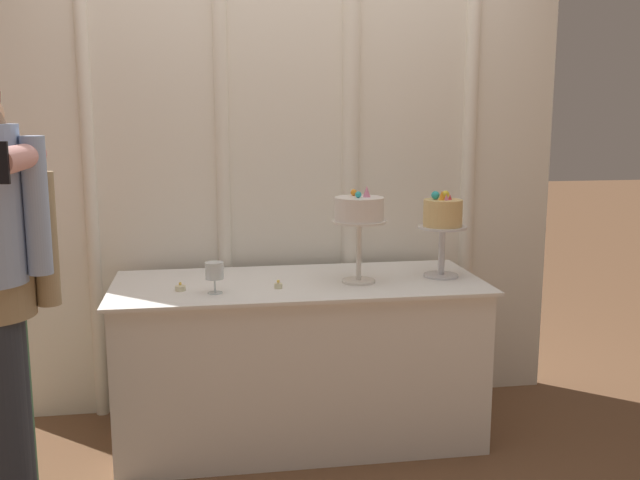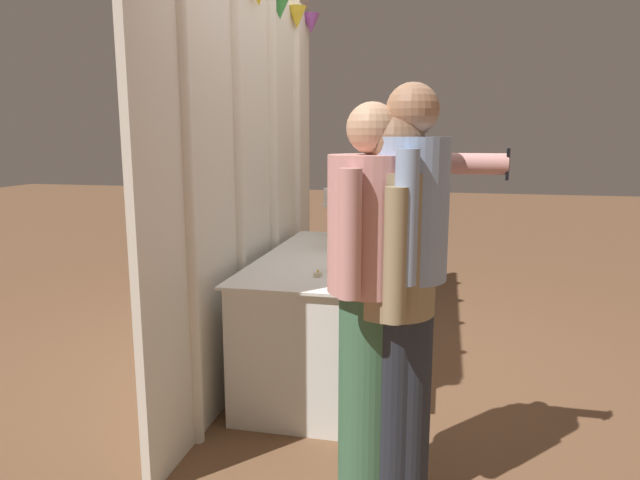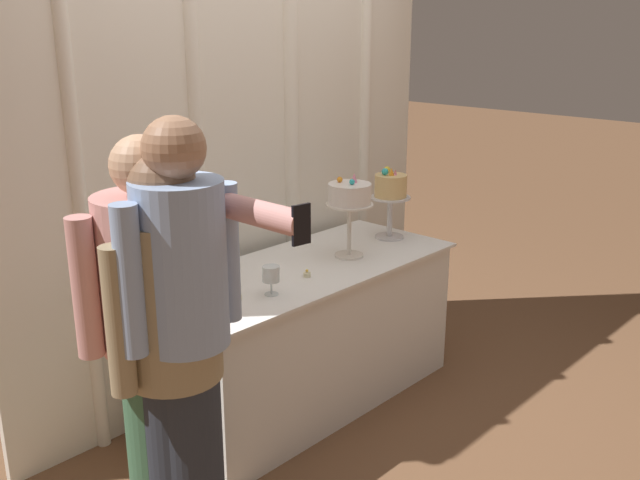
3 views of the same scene
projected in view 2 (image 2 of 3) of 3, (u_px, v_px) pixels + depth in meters
name	position (u px, v px, depth m)	size (l,w,h in m)	color
ground_plane	(338.00, 372.00, 3.64)	(24.00, 24.00, 0.00)	brown
draped_curtain	(254.00, 149.00, 3.51)	(2.84, 0.15, 2.71)	white
cake_table	(322.00, 314.00, 3.59)	(1.70, 0.71, 0.76)	white
cake_display_nearleft	(341.00, 200.00, 3.71)	(0.25, 0.25, 0.44)	silver
cake_display_nearright	(344.00, 199.00, 4.12)	(0.23, 0.23, 0.41)	silver
wine_glass	(336.00, 254.00, 3.10)	(0.08, 0.08, 0.14)	silver
tealight_far_left	(318.00, 274.00, 2.99)	(0.05, 0.05, 0.04)	beige
tealight_near_left	(338.00, 258.00, 3.39)	(0.04, 0.04, 0.04)	beige
guest_girl_blue_dress	(371.00, 291.00, 2.23)	(0.49, 0.72, 1.62)	#3D6B4C
guest_man_dark_suit	(408.00, 279.00, 2.22)	(0.46, 0.30, 1.69)	#282D38
guest_man_pink_jacket	(392.00, 298.00, 2.24)	(0.50, 0.37, 1.58)	#282D38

